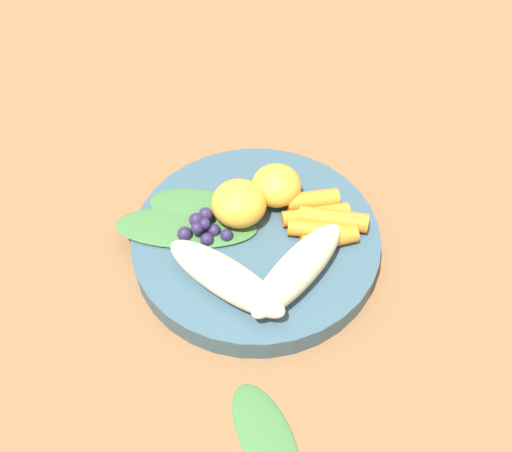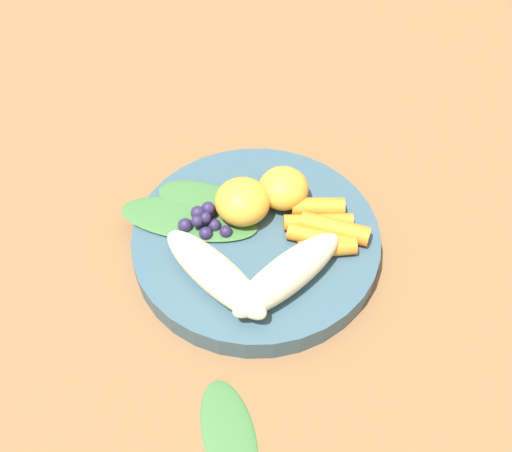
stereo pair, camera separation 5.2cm
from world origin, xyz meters
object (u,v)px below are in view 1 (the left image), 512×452
object	(u,v)px
banana_peeled_left	(298,269)
orange_segment_near	(239,203)
bowl	(256,241)
banana_peeled_right	(225,278)
kale_leaf_stray	(265,434)

from	to	relation	value
banana_peeled_left	orange_segment_near	distance (m)	0.09
bowl	banana_peeled_left	world-z (taller)	banana_peeled_left
bowl	orange_segment_near	bearing A→B (deg)	113.11
banana_peeled_left	banana_peeled_right	size ratio (longest dim) A/B	1.00
banana_peeled_left	kale_leaf_stray	xyz separation A→B (m)	(-0.06, -0.11, -0.04)
orange_segment_near	banana_peeled_left	bearing A→B (deg)	-70.58
banana_peeled_left	kale_leaf_stray	size ratio (longest dim) A/B	1.35
banana_peeled_right	orange_segment_near	world-z (taller)	orange_segment_near
orange_segment_near	kale_leaf_stray	distance (m)	0.21
bowl	banana_peeled_left	size ratio (longest dim) A/B	1.93
kale_leaf_stray	banana_peeled_right	bearing A→B (deg)	170.79
bowl	banana_peeled_right	size ratio (longest dim) A/B	1.93
bowl	banana_peeled_right	world-z (taller)	banana_peeled_right
kale_leaf_stray	orange_segment_near	bearing A→B (deg)	161.76
banana_peeled_left	kale_leaf_stray	distance (m)	0.14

